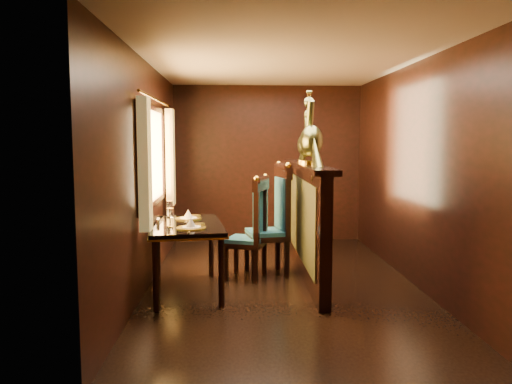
% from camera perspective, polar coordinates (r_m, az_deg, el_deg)
% --- Properties ---
extents(ground, '(5.00, 5.00, 0.00)m').
position_cam_1_polar(ground, '(5.81, 2.91, -10.39)').
color(ground, black).
rests_on(ground, ground).
extents(room_shell, '(3.04, 5.04, 2.52)m').
position_cam_1_polar(room_shell, '(5.58, 2.11, 5.42)').
color(room_shell, black).
rests_on(room_shell, ground).
extents(partition, '(0.26, 2.70, 1.36)m').
position_cam_1_polar(partition, '(5.98, 5.75, -2.93)').
color(partition, black).
rests_on(partition, ground).
extents(dining_table, '(0.93, 1.36, 0.95)m').
position_cam_1_polar(dining_table, '(5.39, -8.05, -4.33)').
color(dining_table, black).
rests_on(dining_table, ground).
extents(chair_left, '(0.57, 0.58, 1.24)m').
position_cam_1_polar(chair_left, '(5.86, -0.14, -3.78)').
color(chair_left, black).
rests_on(chair_left, ground).
extents(chair_right, '(0.58, 0.60, 1.38)m').
position_cam_1_polar(chair_right, '(6.08, 2.34, -2.72)').
color(chair_right, black).
rests_on(chair_right, ground).
extents(peacock_left, '(0.26, 0.70, 0.84)m').
position_cam_1_polar(peacock_left, '(5.60, 6.36, 7.41)').
color(peacock_left, '#1B5231').
rests_on(peacock_left, partition).
extents(peacock_right, '(0.21, 0.57, 0.68)m').
position_cam_1_polar(peacock_right, '(6.01, 5.75, 6.57)').
color(peacock_right, '#1B5231').
rests_on(peacock_right, partition).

